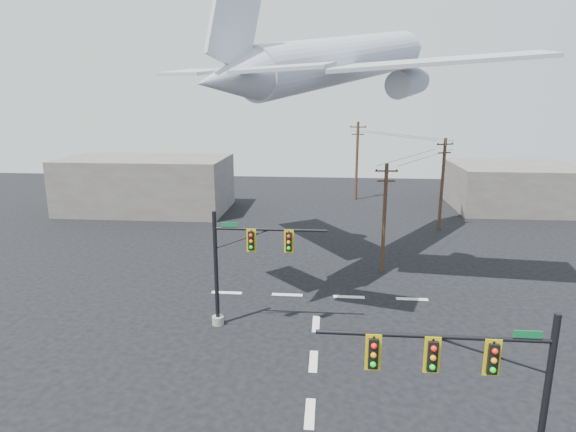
# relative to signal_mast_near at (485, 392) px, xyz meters

# --- Properties ---
(ground) EXTENTS (120.00, 120.00, 0.00)m
(ground) POSITION_rel_signal_mast_near_xyz_m (-5.57, 3.39, -3.61)
(ground) COLOR black
(ground) RESTS_ON ground
(lane_markings) EXTENTS (14.00, 21.20, 0.01)m
(lane_markings) POSITION_rel_signal_mast_near_xyz_m (-5.57, 8.72, -3.60)
(lane_markings) COLOR silver
(lane_markings) RESTS_ON ground
(signal_mast_near) EXTENTS (7.46, 0.69, 6.28)m
(signal_mast_near) POSITION_rel_signal_mast_near_xyz_m (0.00, 0.00, 0.00)
(signal_mast_near) COLOR gray
(signal_mast_near) RESTS_ON ground
(signal_mast_far) EXTENTS (6.39, 0.72, 6.58)m
(signal_mast_far) POSITION_rel_signal_mast_near_xyz_m (-9.79, 10.84, -0.07)
(signal_mast_far) COLOR gray
(signal_mast_far) RESTS_ON ground
(utility_pole_a) EXTENTS (1.61, 0.27, 8.02)m
(utility_pole_a) POSITION_rel_signal_mast_near_xyz_m (-0.99, 20.31, 0.58)
(utility_pole_a) COLOR #422A1C
(utility_pole_a) RESTS_ON ground
(utility_pole_b) EXTENTS (1.68, 0.85, 8.86)m
(utility_pole_b) POSITION_rel_signal_mast_near_xyz_m (5.74, 32.65, 1.02)
(utility_pole_b) COLOR #422A1C
(utility_pole_b) RESTS_ON ground
(utility_pole_c) EXTENTS (1.98, 0.38, 9.67)m
(utility_pole_c) POSITION_rel_signal_mast_near_xyz_m (-1.65, 46.34, 1.45)
(utility_pole_c) COLOR #422A1C
(utility_pole_c) RESTS_ON ground
(power_lines) EXTENTS (9.09, 26.04, 0.79)m
(power_lines) POSITION_rel_signal_mast_near_xyz_m (2.20, 33.32, 4.61)
(power_lines) COLOR black
(airliner) EXTENTS (23.61, 25.90, 7.47)m
(airliner) POSITION_rel_signal_mast_near_xyz_m (-4.15, 21.43, 11.34)
(airliner) COLOR #ADB1BA
(building_left) EXTENTS (18.00, 10.00, 6.00)m
(building_left) POSITION_rel_signal_mast_near_xyz_m (-25.57, 38.39, -0.61)
(building_left) COLOR slate
(building_left) RESTS_ON ground
(building_right) EXTENTS (14.00, 12.00, 5.00)m
(building_right) POSITION_rel_signal_mast_near_xyz_m (16.43, 43.39, -1.11)
(building_right) COLOR slate
(building_right) RESTS_ON ground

